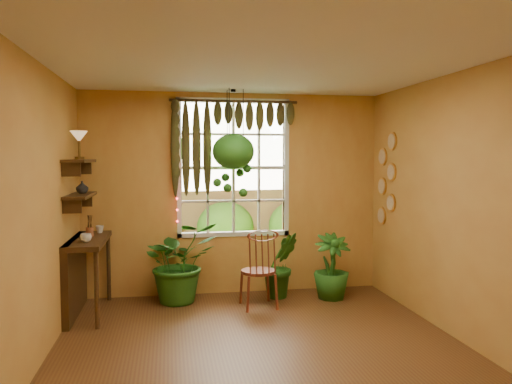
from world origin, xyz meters
TOP-DOWN VIEW (x-y plane):
  - floor at (0.00, 0.00)m, footprint 4.50×4.50m
  - ceiling at (0.00, 0.00)m, footprint 4.50×4.50m
  - wall_back at (0.00, 2.25)m, footprint 4.00×0.00m
  - wall_left at (-2.00, 0.00)m, footprint 0.00×4.50m
  - wall_right at (2.00, 0.00)m, footprint 0.00×4.50m
  - window at (0.00, 2.28)m, footprint 1.52×0.10m
  - valance_vine at (-0.08, 2.16)m, footprint 1.70×0.12m
  - string_lights at (-0.76, 2.19)m, footprint 0.03×0.03m
  - wall_plates at (1.98, 1.79)m, footprint 0.04×0.32m
  - counter_ledge at (-1.91, 1.60)m, footprint 0.40×1.20m
  - shelf_lower at (-1.88, 1.60)m, footprint 0.25×0.90m
  - shelf_upper at (-1.88, 1.60)m, footprint 0.25×0.90m
  - backyard at (0.24, 6.87)m, footprint 14.00×10.00m
  - windsor_chair at (0.21, 1.50)m, footprint 0.46×0.48m
  - potted_plant_left at (-0.74, 1.92)m, footprint 1.14×1.06m
  - potted_plant_mid at (0.57, 1.89)m, footprint 0.53×0.45m
  - potted_plant_right at (1.21, 1.73)m, footprint 0.52×0.52m
  - hanging_basket at (-0.05, 1.88)m, footprint 0.53×0.53m
  - cup_a at (-1.78, 1.31)m, footprint 0.13×0.13m
  - cup_b at (-1.72, 2.00)m, footprint 0.10×0.10m
  - brush_jar at (-1.80, 1.73)m, footprint 0.09×0.09m
  - shelf_vase at (-1.87, 1.70)m, footprint 0.19×0.19m
  - tiffany_lamp at (-1.86, 1.51)m, footprint 0.19×0.19m

SIDE VIEW (x-z plane):
  - floor at x=0.00m, z-range 0.00..0.00m
  - windsor_chair at x=0.21m, z-range -0.24..0.89m
  - potted_plant_right at x=1.21m, z-range 0.00..0.85m
  - potted_plant_mid at x=0.57m, z-range 0.00..0.86m
  - potted_plant_left at x=-0.74m, z-range 0.00..1.03m
  - counter_ledge at x=-1.91m, z-range 0.10..1.00m
  - cup_b at x=-1.72m, z-range 0.90..0.99m
  - cup_a at x=-1.78m, z-range 0.90..1.00m
  - brush_jar at x=-1.80m, z-range 0.86..1.19m
  - backyard at x=0.24m, z-range -4.72..7.28m
  - wall_back at x=0.00m, z-range -0.65..3.35m
  - wall_left at x=-2.00m, z-range -0.90..3.60m
  - wall_right at x=2.00m, z-range -0.90..3.60m
  - shelf_lower at x=-1.88m, z-range 1.38..1.42m
  - shelf_vase at x=-1.87m, z-range 1.42..1.56m
  - wall_plates at x=1.98m, z-range 1.00..2.10m
  - window at x=0.00m, z-range 0.77..2.63m
  - string_lights at x=-0.76m, z-range 0.98..2.52m
  - shelf_upper at x=-1.88m, z-range 1.78..1.82m
  - hanging_basket at x=-0.05m, z-range 1.19..2.56m
  - tiffany_lamp at x=-1.86m, z-range 1.89..2.22m
  - valance_vine at x=-0.08m, z-range 1.73..2.83m
  - ceiling at x=0.00m, z-range 2.70..2.70m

